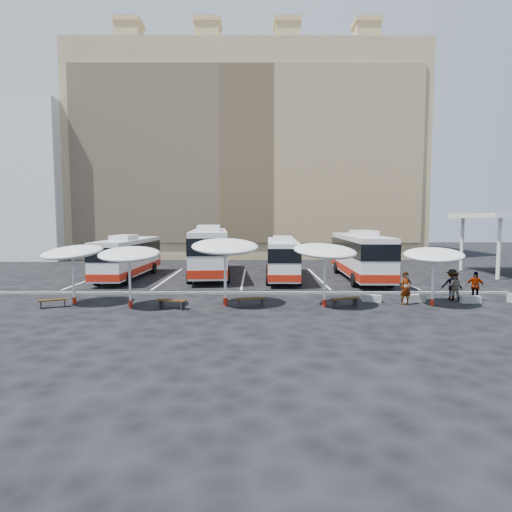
{
  "coord_description": "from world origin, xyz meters",
  "views": [
    {
      "loc": [
        0.92,
        -26.21,
        4.76
      ],
      "look_at": [
        1.0,
        3.0,
        2.2
      ],
      "focal_mm": 30.0,
      "sensor_mm": 36.0,
      "label": 1
    }
  ],
  "objects_px": {
    "sunshade_1": "(129,254)",
    "sunshade_4": "(434,255)",
    "wood_bench_1": "(172,302)",
    "bus_1": "(209,250)",
    "passenger_3": "(452,284)",
    "conc_bench_2": "(471,300)",
    "passenger_2": "(475,286)",
    "sunshade_3": "(325,251)",
    "passenger_0": "(406,288)",
    "conc_bench_0": "(372,298)",
    "wood_bench_0": "(53,301)",
    "wood_bench_2": "(251,300)",
    "sunshade_0": "(73,253)",
    "sunshade_2": "(225,247)",
    "passenger_1": "(455,286)",
    "wood_bench_3": "(345,300)",
    "conc_bench_1": "(415,298)",
    "bus_0": "(128,256)",
    "bus_2": "(282,257)",
    "bus_3": "(360,254)"
  },
  "relations": [
    {
      "from": "bus_0",
      "to": "bus_3",
      "type": "xyz_separation_m",
      "value": [
        18.35,
        -0.52,
        0.19
      ]
    },
    {
      "from": "sunshade_4",
      "to": "passenger_3",
      "type": "relative_size",
      "value": 2.21
    },
    {
      "from": "sunshade_0",
      "to": "wood_bench_2",
      "type": "relative_size",
      "value": 2.6
    },
    {
      "from": "passenger_2",
      "to": "sunshade_1",
      "type": "bearing_deg",
      "value": -142.41
    },
    {
      "from": "wood_bench_0",
      "to": "passenger_2",
      "type": "bearing_deg",
      "value": 4.39
    },
    {
      "from": "sunshade_1",
      "to": "sunshade_4",
      "type": "xyz_separation_m",
      "value": [
        16.41,
        0.37,
        -0.07
      ]
    },
    {
      "from": "wood_bench_2",
      "to": "passenger_0",
      "type": "bearing_deg",
      "value": 3.52
    },
    {
      "from": "sunshade_2",
      "to": "passenger_1",
      "type": "bearing_deg",
      "value": 5.94
    },
    {
      "from": "sunshade_2",
      "to": "passenger_0",
      "type": "relative_size",
      "value": 2.28
    },
    {
      "from": "bus_0",
      "to": "bus_1",
      "type": "relative_size",
      "value": 0.82
    },
    {
      "from": "wood_bench_0",
      "to": "bus_2",
      "type": "bearing_deg",
      "value": 40.51
    },
    {
      "from": "sunshade_3",
      "to": "conc_bench_2",
      "type": "xyz_separation_m",
      "value": [
        8.43,
        0.97,
        -2.81
      ]
    },
    {
      "from": "bus_2",
      "to": "sunshade_0",
      "type": "xyz_separation_m",
      "value": [
        -12.24,
        -10.16,
        1.15
      ]
    },
    {
      "from": "wood_bench_3",
      "to": "conc_bench_1",
      "type": "distance_m",
      "value": 4.48
    },
    {
      "from": "sunshade_4",
      "to": "passenger_3",
      "type": "distance_m",
      "value": 3.28
    },
    {
      "from": "passenger_0",
      "to": "sunshade_4",
      "type": "bearing_deg",
      "value": -24.06
    },
    {
      "from": "bus_1",
      "to": "passenger_2",
      "type": "xyz_separation_m",
      "value": [
        16.54,
        -11.16,
        -1.31
      ]
    },
    {
      "from": "sunshade_0",
      "to": "wood_bench_0",
      "type": "height_order",
      "value": "sunshade_0"
    },
    {
      "from": "bus_1",
      "to": "conc_bench_0",
      "type": "bearing_deg",
      "value": -52.12
    },
    {
      "from": "wood_bench_0",
      "to": "wood_bench_2",
      "type": "bearing_deg",
      "value": 0.88
    },
    {
      "from": "conc_bench_0",
      "to": "conc_bench_2",
      "type": "relative_size",
      "value": 0.99
    },
    {
      "from": "conc_bench_0",
      "to": "conc_bench_2",
      "type": "bearing_deg",
      "value": -4.07
    },
    {
      "from": "wood_bench_2",
      "to": "bus_2",
      "type": "bearing_deg",
      "value": 77.73
    },
    {
      "from": "bus_1",
      "to": "wood_bench_1",
      "type": "height_order",
      "value": "bus_1"
    },
    {
      "from": "bus_2",
      "to": "sunshade_2",
      "type": "relative_size",
      "value": 2.58
    },
    {
      "from": "bus_3",
      "to": "wood_bench_3",
      "type": "height_order",
      "value": "bus_3"
    },
    {
      "from": "wood_bench_1",
      "to": "passenger_2",
      "type": "relative_size",
      "value": 0.96
    },
    {
      "from": "conc_bench_2",
      "to": "passenger_2",
      "type": "relative_size",
      "value": 0.63
    },
    {
      "from": "bus_1",
      "to": "sunshade_3",
      "type": "distance_m",
      "value": 14.86
    },
    {
      "from": "wood_bench_2",
      "to": "sunshade_0",
      "type": "bearing_deg",
      "value": 175.47
    },
    {
      "from": "passenger_3",
      "to": "passenger_1",
      "type": "bearing_deg",
      "value": 101.78
    },
    {
      "from": "conc_bench_2",
      "to": "passenger_0",
      "type": "xyz_separation_m",
      "value": [
        -3.86,
        -0.48,
        0.72
      ]
    },
    {
      "from": "wood_bench_1",
      "to": "bus_1",
      "type": "bearing_deg",
      "value": 87.42
    },
    {
      "from": "sunshade_1",
      "to": "sunshade_4",
      "type": "height_order",
      "value": "sunshade_1"
    },
    {
      "from": "bus_1",
      "to": "wood_bench_2",
      "type": "relative_size",
      "value": 8.18
    },
    {
      "from": "bus_2",
      "to": "passenger_3",
      "type": "bearing_deg",
      "value": -41.05
    },
    {
      "from": "conc_bench_0",
      "to": "conc_bench_1",
      "type": "relative_size",
      "value": 0.92
    },
    {
      "from": "conc_bench_0",
      "to": "wood_bench_1",
      "type": "bearing_deg",
      "value": -170.22
    },
    {
      "from": "sunshade_3",
      "to": "wood_bench_2",
      "type": "relative_size",
      "value": 2.66
    },
    {
      "from": "wood_bench_2",
      "to": "conc_bench_0",
      "type": "distance_m",
      "value": 7.08
    },
    {
      "from": "bus_0",
      "to": "passenger_3",
      "type": "height_order",
      "value": "bus_0"
    },
    {
      "from": "conc_bench_2",
      "to": "passenger_3",
      "type": "relative_size",
      "value": 0.6
    },
    {
      "from": "bus_1",
      "to": "wood_bench_1",
      "type": "relative_size",
      "value": 8.23
    },
    {
      "from": "sunshade_1",
      "to": "wood_bench_1",
      "type": "xyz_separation_m",
      "value": [
        2.3,
        -0.43,
        -2.49
      ]
    },
    {
      "from": "bus_2",
      "to": "passenger_1",
      "type": "relative_size",
      "value": 6.52
    },
    {
      "from": "sunshade_3",
      "to": "conc_bench_1",
      "type": "height_order",
      "value": "sunshade_3"
    },
    {
      "from": "passenger_2",
      "to": "sunshade_0",
      "type": "bearing_deg",
      "value": -145.34
    },
    {
      "from": "sunshade_0",
      "to": "wood_bench_2",
      "type": "bearing_deg",
      "value": -4.53
    },
    {
      "from": "conc_bench_0",
      "to": "conc_bench_2",
      "type": "height_order",
      "value": "conc_bench_2"
    },
    {
      "from": "passenger_0",
      "to": "passenger_3",
      "type": "relative_size",
      "value": 1.02
    }
  ]
}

